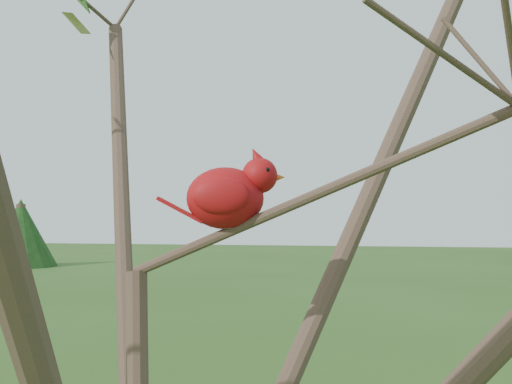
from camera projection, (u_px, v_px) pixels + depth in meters
crabapple_tree at (154, 163)px, 0.94m from camera, size 2.35×2.05×2.95m
cardinal at (229, 195)px, 1.04m from camera, size 0.21×0.12×0.15m
distant_trees at (312, 226)px, 24.66m from camera, size 40.43×16.48×3.55m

